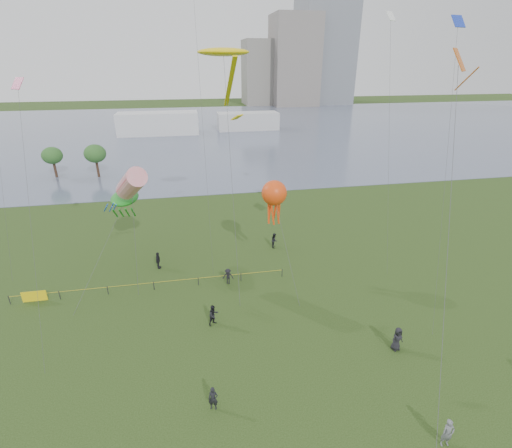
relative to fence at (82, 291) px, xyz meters
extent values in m
plane|color=#1D320F|center=(14.63, -14.95, -0.55)|extent=(400.00, 400.00, 0.00)
cube|color=slate|center=(14.63, 85.05, -0.53)|extent=(400.00, 120.00, 0.08)
cube|color=slate|center=(60.63, 147.05, 18.45)|extent=(20.00, 20.00, 38.00)
cube|color=slate|center=(46.63, 153.05, 13.45)|extent=(16.00, 18.00, 28.00)
cube|color=silver|center=(2.63, 80.05, 2.45)|extent=(22.00, 8.00, 6.00)
cube|color=silver|center=(28.63, 83.05, 1.95)|extent=(18.00, 7.00, 5.00)
cylinder|color=#322117|center=(-13.28, 39.84, 0.66)|extent=(0.44, 0.44, 2.43)
ellipsoid|color=#306026|center=(-13.28, 39.84, 3.39)|extent=(3.46, 3.46, 2.92)
cylinder|color=#322117|center=(-5.90, 38.67, 0.75)|extent=(0.44, 0.44, 2.61)
ellipsoid|color=#306026|center=(-5.90, 38.67, 3.68)|extent=(3.71, 3.71, 3.13)
cylinder|color=black|center=(-5.88, 0.00, -0.13)|extent=(0.07, 0.07, 0.85)
cylinder|color=black|center=(-1.88, 0.00, -0.13)|extent=(0.07, 0.07, 0.85)
cylinder|color=black|center=(2.12, 0.00, -0.13)|extent=(0.07, 0.07, 0.85)
cylinder|color=black|center=(6.12, 0.00, -0.13)|extent=(0.07, 0.07, 0.85)
cylinder|color=black|center=(10.12, 0.00, -0.13)|extent=(0.07, 0.07, 0.85)
cylinder|color=black|center=(14.12, 0.00, -0.13)|extent=(0.07, 0.07, 0.85)
cylinder|color=black|center=(18.12, 0.00, -0.13)|extent=(0.07, 0.07, 0.85)
cylinder|color=gold|center=(6.12, 0.00, 0.19)|extent=(24.00, 0.03, 0.03)
cube|color=yellow|center=(-3.88, 0.00, 0.00)|extent=(2.00, 0.04, 1.00)
imported|color=slate|center=(22.57, -18.25, 0.34)|extent=(0.68, 0.47, 1.79)
imported|color=black|center=(11.08, -5.85, 0.32)|extent=(1.07, 1.01, 1.75)
imported|color=black|center=(12.87, -0.23, 0.22)|extent=(1.10, 0.76, 1.56)
imported|color=black|center=(6.34, 3.86, 0.33)|extent=(0.62, 1.10, 1.76)
imported|color=black|center=(23.75, -11.06, 0.37)|extent=(1.01, 0.77, 1.85)
imported|color=black|center=(10.42, -13.63, 0.24)|extent=(0.64, 0.49, 1.58)
imported|color=black|center=(18.82, 6.22, 0.29)|extent=(0.85, 0.97, 1.68)
cylinder|color=#3F3F42|center=(13.62, 1.07, 9.36)|extent=(0.36, 10.02, 19.84)
ellipsoid|color=yellow|center=(13.79, 6.07, 19.28)|extent=(4.62, 2.89, 0.72)
cube|color=yellow|center=(13.79, 1.87, 16.88)|extent=(0.36, 6.98, 4.09)
cube|color=yellow|center=(13.79, -1.93, 14.78)|extent=(0.95, 0.95, 0.42)
cylinder|color=#3F3F42|center=(4.89, 0.96, 4.12)|extent=(0.28, 3.08, 9.37)
cylinder|color=red|center=(5.02, 2.49, 8.80)|extent=(3.62, 5.07, 3.78)
cylinder|color=blue|center=(3.62, 1.29, 7.20)|extent=(0.60, 1.13, 0.88)
cylinder|color=blue|center=(3.34, 1.67, 7.20)|extent=(0.60, 1.13, 0.88)
cylinder|color=blue|center=(2.90, 1.52, 7.20)|extent=(0.60, 1.13, 0.88)
cylinder|color=blue|center=(2.90, 1.05, 7.20)|extent=(0.60, 1.13, 0.88)
cylinder|color=blue|center=(3.34, 0.90, 7.20)|extent=(0.60, 1.13, 0.88)
cylinder|color=#3F3F42|center=(1.72, 1.90, 2.87)|extent=(3.86, 8.98, 6.87)
ellipsoid|color=#17801A|center=(3.64, 6.38, 6.29)|extent=(2.61, 4.69, 0.91)
cylinder|color=#17801A|center=(2.84, 4.78, 5.29)|extent=(0.16, 1.79, 1.54)
cylinder|color=#17801A|center=(3.39, 4.78, 5.29)|extent=(0.16, 1.79, 1.54)
cylinder|color=#17801A|center=(3.94, 4.78, 5.29)|extent=(0.16, 1.79, 1.54)
cylinder|color=#17801A|center=(4.49, 4.78, 5.29)|extent=(0.16, 1.79, 1.54)
cylinder|color=#3F3F42|center=(17.94, -1.87, 3.56)|extent=(1.05, 5.86, 8.25)
sphere|color=#E84211|center=(17.42, 1.04, 7.68)|extent=(2.29, 2.29, 2.29)
cylinder|color=#E84211|center=(17.92, 1.04, 6.08)|extent=(0.18, 0.54, 2.60)
cylinder|color=#E84211|center=(17.67, 1.48, 6.08)|extent=(0.49, 0.36, 2.61)
cylinder|color=#E84211|center=(17.17, 1.48, 6.08)|extent=(0.49, 0.36, 2.61)
cylinder|color=#E84211|center=(16.92, 1.04, 6.08)|extent=(0.18, 0.54, 2.60)
cylinder|color=#E84211|center=(17.17, 0.61, 6.08)|extent=(0.49, 0.36, 2.61)
cylinder|color=#E84211|center=(17.67, 0.61, 6.08)|extent=(0.49, 0.36, 2.61)
cylinder|color=#3F3F42|center=(23.08, -14.76, 9.03)|extent=(5.50, 11.64, 19.19)
cube|color=#CB5712|center=(25.81, -8.95, 18.62)|extent=(1.53, 1.53, 1.25)
cylinder|color=#CB5712|center=(25.81, -9.85, 17.62)|extent=(0.08, 1.58, 1.35)
cube|color=white|center=(27.60, 2.93, 21.99)|extent=(0.93, 0.60, 0.76)
cube|color=#1933B2|center=(27.80, -5.50, 20.90)|extent=(0.97, 0.68, 0.76)
cube|color=#E5598C|center=(-0.76, -0.97, 17.19)|extent=(1.05, 0.91, 0.76)
camera|label=1|loc=(9.99, -29.71, 18.57)|focal=26.00mm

